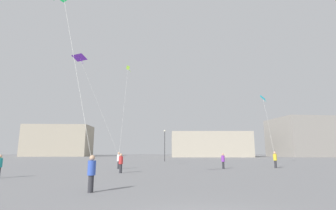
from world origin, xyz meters
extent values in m
cylinder|color=#2D2D33|center=(-5.18, 20.75, 0.40)|extent=(0.26, 0.26, 0.80)
cylinder|color=white|center=(-5.18, 20.75, 1.15)|extent=(0.38, 0.38, 0.69)
sphere|color=tan|center=(-5.18, 20.75, 1.62)|extent=(0.26, 0.26, 0.26)
cylinder|color=teal|center=(-12.21, 12.03, 1.05)|extent=(0.35, 0.35, 0.64)
sphere|color=tan|center=(-12.21, 12.03, 1.48)|extent=(0.24, 0.24, 0.24)
cylinder|color=#2D2D33|center=(-4.29, 15.74, 0.38)|extent=(0.25, 0.25, 0.75)
cylinder|color=red|center=(-4.29, 15.74, 1.08)|extent=(0.36, 0.36, 0.66)
sphere|color=tan|center=(-4.29, 15.74, 1.53)|extent=(0.25, 0.25, 0.25)
cylinder|color=#2D2D33|center=(5.94, 20.25, 0.37)|extent=(0.24, 0.24, 0.74)
cylinder|color=purple|center=(5.94, 20.25, 1.07)|extent=(0.36, 0.36, 0.65)
sphere|color=tan|center=(5.94, 20.25, 1.51)|extent=(0.24, 0.24, 0.24)
cylinder|color=#2D2D33|center=(-4.26, 5.64, 0.38)|extent=(0.25, 0.25, 0.76)
cylinder|color=#3351B7|center=(-4.26, 5.64, 1.09)|extent=(0.36, 0.36, 0.66)
sphere|color=tan|center=(-4.26, 5.64, 1.54)|extent=(0.25, 0.25, 0.25)
cylinder|color=#2D2D33|center=(12.10, 21.16, 0.41)|extent=(0.27, 0.27, 0.82)
cylinder|color=yellow|center=(12.10, 21.16, 1.18)|extent=(0.39, 0.39, 0.72)
sphere|color=tan|center=(12.10, 21.16, 1.68)|extent=(0.27, 0.27, 0.27)
pyramid|color=purple|center=(-9.49, 19.01, 11.69)|extent=(1.44, 1.35, 0.53)
sphere|color=purple|center=(-9.35, 18.96, 11.45)|extent=(0.10, 0.10, 0.10)
sphere|color=purple|center=(-9.21, 18.93, 11.24)|extent=(0.10, 0.10, 0.10)
sphere|color=purple|center=(-9.08, 18.90, 11.03)|extent=(0.10, 0.10, 0.10)
cylinder|color=silver|center=(-7.33, 19.87, 6.48)|extent=(4.32, 1.77, 10.37)
pyramid|color=#1EB2C6|center=(15.27, 29.87, 9.95)|extent=(1.42, 1.41, 0.81)
sphere|color=#1EB2C6|center=(15.34, 29.78, 9.73)|extent=(0.10, 0.10, 0.10)
sphere|color=#1EB2C6|center=(15.43, 29.67, 9.52)|extent=(0.10, 0.10, 0.10)
sphere|color=#1EB2C6|center=(15.51, 29.56, 9.31)|extent=(0.10, 0.10, 0.10)
cylinder|color=silver|center=(13.67, 25.52, 5.62)|extent=(3.16, 8.74, 8.65)
pyramid|color=#8CD12D|center=(-6.02, 33.94, 15.83)|extent=(0.80, 0.99, 0.59)
sphere|color=#8CD12D|center=(-5.91, 33.93, 15.61)|extent=(0.10, 0.10, 0.10)
sphere|color=#8CD12D|center=(-5.77, 33.93, 15.40)|extent=(0.10, 0.10, 0.10)
sphere|color=#8CD12D|center=(-5.63, 33.94, 15.19)|extent=(0.10, 0.10, 0.10)
cylinder|color=silver|center=(-5.61, 27.33, 8.56)|extent=(0.88, 13.19, 14.53)
cylinder|color=silver|center=(-5.54, 6.25, 6.17)|extent=(2.57, 1.25, 9.74)
cube|color=#A39984|center=(-37.00, 87.56, 5.64)|extent=(22.73, 12.07, 11.28)
cube|color=#B2A893|center=(17.00, 76.51, 4.00)|extent=(26.10, 16.74, 8.01)
cube|color=gray|center=(53.00, 76.28, 6.53)|extent=(26.82, 18.64, 13.06)
cylinder|color=#2D2D30|center=(0.47, 39.80, 2.73)|extent=(0.12, 0.12, 5.46)
sphere|color=#EAE5C6|center=(0.47, 39.80, 5.61)|extent=(0.36, 0.36, 0.36)
camera|label=1|loc=(-1.36, -6.17, 1.84)|focal=26.18mm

